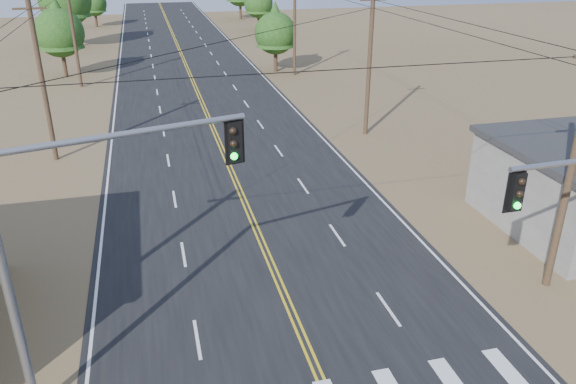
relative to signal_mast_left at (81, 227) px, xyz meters
name	(u,v)px	position (x,y,z in m)	size (l,w,h in m)	color
road	(225,156)	(6.55, 19.48, -5.60)	(15.00, 200.00, 0.02)	black
utility_pole_left_mid	(42,80)	(-3.95, 21.48, -0.49)	(1.80, 0.30, 10.00)	#4C3826
utility_pole_left_far	(73,31)	(-3.95, 41.48, -0.49)	(1.80, 0.30, 10.00)	#4C3826
utility_pole_right_near	(572,167)	(17.05, 1.48, -0.49)	(1.80, 0.30, 10.00)	#4C3826
utility_pole_right_mid	(369,62)	(17.05, 21.48, -0.49)	(1.80, 0.30, 10.00)	#4C3826
utility_pole_right_far	(295,24)	(17.05, 41.48, -0.49)	(1.80, 0.30, 10.00)	#4C3826
signal_mast_left	(81,227)	(0.00, 0.00, 0.00)	(7.00, 2.04, 8.26)	gray
tree_left_near	(59,28)	(-5.77, 46.26, -0.74)	(4.78, 4.78, 7.97)	#3F2D1E
tree_left_far	(94,1)	(-4.77, 83.27, -1.64)	(3.90, 3.90, 6.50)	#3F2D1E
tree_right_near	(275,29)	(15.55, 43.57, -1.22)	(4.31, 4.31, 7.18)	#3F2D1E
tree_right_mid	(258,0)	(19.75, 73.12, -1.19)	(4.34, 4.34, 7.24)	#3F2D1E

